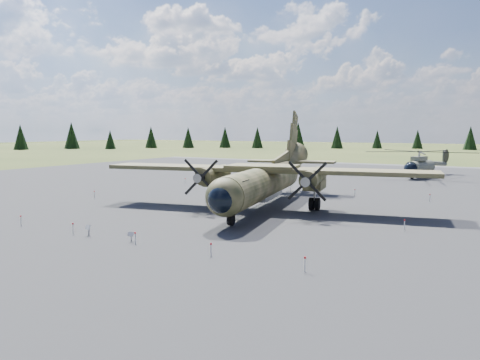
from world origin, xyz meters
The scene contains 8 objects.
ground centered at (0.00, 0.00, 0.00)m, with size 500.00×500.00×0.00m, color brown.
apron centered at (0.00, 10.00, 0.00)m, with size 120.00×120.00×0.04m, color #5C5C61.
transport_plane centered at (2.38, 4.68, 3.03)m, with size 31.93×28.67×10.54m.
helicopter_near centered at (10.82, 41.70, 3.05)m, with size 20.52×21.38×4.30m.
info_placard_left centered at (-2.72, -13.25, 0.53)m, with size 0.55×0.34×0.80m.
info_placard_right centered at (1.13, -12.99, 0.45)m, with size 0.46×0.30×0.67m.
barrier_fence centered at (-0.46, -0.08, 0.51)m, with size 33.12×29.62×0.85m.
treeline centered at (-3.86, -6.72, 4.78)m, with size 333.47×332.00×10.96m.
Camera 1 is at (23.18, -36.18, 7.54)m, focal length 35.00 mm.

